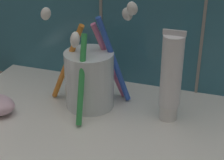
{
  "coord_description": "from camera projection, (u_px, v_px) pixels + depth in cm",
  "views": [
    {
      "loc": [
        6.38,
        -46.48,
        34.06
      ],
      "look_at": [
        -9.85,
        1.7,
        8.62
      ],
      "focal_mm": 60.0,
      "sensor_mm": 36.0,
      "label": 1
    }
  ],
  "objects": [
    {
      "name": "sink_counter",
      "position": [
        171.0,
        140.0,
        0.56
      ],
      "size": [
        72.04,
        29.93,
        2.0
      ],
      "primitive_type": "cube",
      "color": "silver",
      "rests_on": "ground"
    },
    {
      "name": "toothbrush_cup",
      "position": [
        90.0,
        77.0,
        0.61
      ],
      "size": [
        15.91,
        14.05,
        17.58
      ],
      "color": "silver",
      "rests_on": "sink_counter"
    },
    {
      "name": "toothpaste_tube",
      "position": [
        171.0,
        77.0,
        0.56
      ],
      "size": [
        3.4,
        3.24,
        14.7
      ],
      "color": "white",
      "rests_on": "sink_counter"
    }
  ]
}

